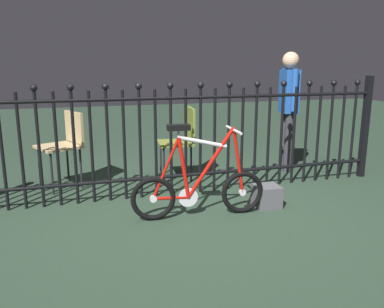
{
  "coord_description": "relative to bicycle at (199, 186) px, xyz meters",
  "views": [
    {
      "loc": [
        -1.06,
        -3.3,
        1.4
      ],
      "look_at": [
        0.0,
        0.2,
        0.55
      ],
      "focal_mm": 37.0,
      "sensor_mm": 36.0,
      "label": 1
    }
  ],
  "objects": [
    {
      "name": "bicycle",
      "position": [
        0.0,
        0.0,
        0.0
      ],
      "size": [
        1.25,
        0.4,
        0.87
      ],
      "color": "black",
      "rests_on": "ground"
    },
    {
      "name": "chair_tan",
      "position": [
        -1.17,
        1.31,
        0.24
      ],
      "size": [
        0.56,
        0.56,
        0.86
      ],
      "color": "black",
      "rests_on": "ground"
    },
    {
      "name": "chair_olive",
      "position": [
        0.2,
        1.27,
        0.23
      ],
      "size": [
        0.45,
        0.45,
        0.87
      ],
      "color": "black",
      "rests_on": "ground"
    },
    {
      "name": "person_visitor",
      "position": [
        1.6,
        1.23,
        0.61
      ],
      "size": [
        0.23,
        0.47,
        1.53
      ],
      "color": "#2D2D33",
      "rests_on": "ground"
    },
    {
      "name": "ground_plane",
      "position": [
        -0.0,
        0.01,
        -0.29
      ],
      "size": [
        20.0,
        20.0,
        0.0
      ],
      "primitive_type": "plane",
      "color": "#26382A"
    },
    {
      "name": "iron_fence",
      "position": [
        -0.05,
        0.69,
        0.35
      ],
      "size": [
        4.81,
        0.07,
        1.25
      ],
      "color": "black",
      "rests_on": "ground"
    },
    {
      "name": "display_crate",
      "position": [
        0.73,
        0.05,
        -0.18
      ],
      "size": [
        0.25,
        0.25,
        0.22
      ],
      "primitive_type": "cube",
      "rotation": [
        0.0,
        0.0,
        -0.04
      ],
      "color": "#4C4C51",
      "rests_on": "ground"
    }
  ]
}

